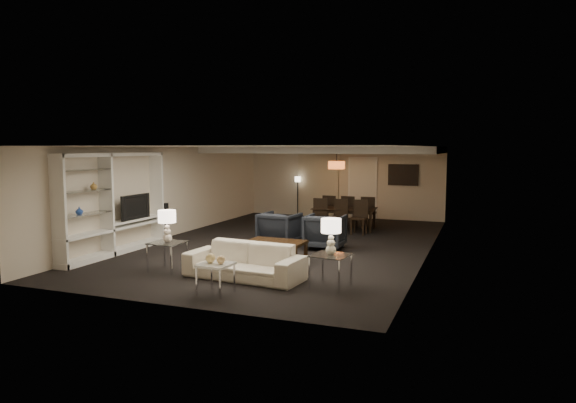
% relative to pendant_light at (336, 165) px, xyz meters
% --- Properties ---
extents(floor, '(11.00, 11.00, 0.00)m').
position_rel_pendant_light_xyz_m(floor, '(-0.30, -3.50, -1.92)').
color(floor, black).
rests_on(floor, ground).
extents(ceiling, '(7.00, 11.00, 0.02)m').
position_rel_pendant_light_xyz_m(ceiling, '(-0.30, -3.50, 0.58)').
color(ceiling, silver).
rests_on(ceiling, ground).
extents(wall_back, '(7.00, 0.02, 2.50)m').
position_rel_pendant_light_xyz_m(wall_back, '(-0.30, 2.00, -0.67)').
color(wall_back, beige).
rests_on(wall_back, ground).
extents(wall_front, '(7.00, 0.02, 2.50)m').
position_rel_pendant_light_xyz_m(wall_front, '(-0.30, -9.00, -0.67)').
color(wall_front, beige).
rests_on(wall_front, ground).
extents(wall_left, '(0.02, 11.00, 2.50)m').
position_rel_pendant_light_xyz_m(wall_left, '(-3.80, -3.50, -0.67)').
color(wall_left, beige).
rests_on(wall_left, ground).
extents(wall_right, '(0.02, 11.00, 2.50)m').
position_rel_pendant_light_xyz_m(wall_right, '(3.20, -3.50, -0.67)').
color(wall_right, beige).
rests_on(wall_right, ground).
extents(ceiling_soffit, '(7.00, 4.00, 0.20)m').
position_rel_pendant_light_xyz_m(ceiling_soffit, '(-0.30, 0.00, 0.48)').
color(ceiling_soffit, silver).
rests_on(ceiling_soffit, ceiling).
extents(curtains, '(1.50, 0.12, 2.40)m').
position_rel_pendant_light_xyz_m(curtains, '(-1.20, 1.92, -0.72)').
color(curtains, beige).
rests_on(curtains, wall_back).
extents(door, '(0.90, 0.05, 2.10)m').
position_rel_pendant_light_xyz_m(door, '(0.40, 1.97, -0.87)').
color(door, silver).
rests_on(door, wall_back).
extents(painting, '(0.95, 0.04, 0.65)m').
position_rel_pendant_light_xyz_m(painting, '(1.80, 1.96, -0.37)').
color(painting, '#142D38').
rests_on(painting, wall_back).
extents(media_unit, '(0.38, 3.40, 2.35)m').
position_rel_pendant_light_xyz_m(media_unit, '(-3.61, -6.10, -0.74)').
color(media_unit, white).
rests_on(media_unit, wall_left).
extents(pendant_light, '(0.52, 0.52, 0.24)m').
position_rel_pendant_light_xyz_m(pendant_light, '(0.00, 0.00, 0.00)').
color(pendant_light, '#D8591E').
rests_on(pendant_light, ceiling_soffit).
extents(sofa, '(2.35, 1.11, 0.66)m').
position_rel_pendant_light_xyz_m(sofa, '(0.17, -7.05, -1.59)').
color(sofa, beige).
rests_on(sofa, floor).
extents(coffee_table, '(1.27, 0.76, 0.45)m').
position_rel_pendant_light_xyz_m(coffee_table, '(0.17, -5.45, -1.70)').
color(coffee_table, black).
rests_on(coffee_table, floor).
extents(armchair_left, '(0.98, 1.01, 0.85)m').
position_rel_pendant_light_xyz_m(armchair_left, '(-0.43, -3.75, -1.50)').
color(armchair_left, black).
rests_on(armchair_left, floor).
extents(armchair_right, '(0.92, 0.95, 0.85)m').
position_rel_pendant_light_xyz_m(armchair_right, '(0.77, -3.75, -1.50)').
color(armchair_right, black).
rests_on(armchair_right, floor).
extents(side_table_left, '(0.65, 0.65, 0.58)m').
position_rel_pendant_light_xyz_m(side_table_left, '(-1.53, -7.05, -1.63)').
color(side_table_left, silver).
rests_on(side_table_left, floor).
extents(side_table_right, '(0.70, 0.70, 0.58)m').
position_rel_pendant_light_xyz_m(side_table_right, '(1.87, -7.05, -1.63)').
color(side_table_right, white).
rests_on(side_table_right, floor).
extents(table_lamp_left, '(0.36, 0.36, 0.65)m').
position_rel_pendant_light_xyz_m(table_lamp_left, '(-1.53, -7.05, -1.01)').
color(table_lamp_left, '#F7E5D0').
rests_on(table_lamp_left, side_table_left).
extents(table_lamp_right, '(0.37, 0.37, 0.65)m').
position_rel_pendant_light_xyz_m(table_lamp_right, '(1.87, -7.05, -1.01)').
color(table_lamp_right, '#F4ECCE').
rests_on(table_lamp_right, side_table_right).
extents(marble_table, '(0.55, 0.55, 0.52)m').
position_rel_pendant_light_xyz_m(marble_table, '(0.17, -8.15, -1.66)').
color(marble_table, white).
rests_on(marble_table, floor).
extents(gold_gourd_a, '(0.17, 0.17, 0.17)m').
position_rel_pendant_light_xyz_m(gold_gourd_a, '(0.07, -8.15, -1.32)').
color(gold_gourd_a, '#E8C87A').
rests_on(gold_gourd_a, marble_table).
extents(gold_gourd_b, '(0.15, 0.15, 0.15)m').
position_rel_pendant_light_xyz_m(gold_gourd_b, '(0.27, -8.15, -1.33)').
color(gold_gourd_b, '#E7BB7A').
rests_on(gold_gourd_b, marble_table).
extents(television, '(1.03, 0.14, 0.60)m').
position_rel_pendant_light_xyz_m(television, '(-3.58, -5.50, -0.87)').
color(television, black).
rests_on(television, media_unit).
extents(vase_blue, '(0.16, 0.16, 0.16)m').
position_rel_pendant_light_xyz_m(vase_blue, '(-3.61, -7.20, -0.78)').
color(vase_blue, '#2548A4').
rests_on(vase_blue, media_unit).
extents(vase_amber, '(0.16, 0.16, 0.16)m').
position_rel_pendant_light_xyz_m(vase_amber, '(-3.61, -6.74, -0.28)').
color(vase_amber, '#BA883E').
rests_on(vase_amber, media_unit).
extents(floor_speaker, '(0.13, 0.13, 1.03)m').
position_rel_pendant_light_xyz_m(floor_speaker, '(-3.43, -4.33, -1.41)').
color(floor_speaker, black).
rests_on(floor_speaker, floor).
extents(dining_table, '(1.94, 1.18, 0.66)m').
position_rel_pendant_light_xyz_m(dining_table, '(0.47, -0.74, -1.59)').
color(dining_table, black).
rests_on(dining_table, floor).
extents(chair_nl, '(0.48, 0.48, 0.98)m').
position_rel_pendant_light_xyz_m(chair_nl, '(-0.13, -1.39, -1.43)').
color(chair_nl, black).
rests_on(chair_nl, floor).
extents(chair_nm, '(0.50, 0.50, 0.98)m').
position_rel_pendant_light_xyz_m(chair_nm, '(0.47, -1.39, -1.43)').
color(chair_nm, black).
rests_on(chair_nm, floor).
extents(chair_nr, '(0.47, 0.47, 0.98)m').
position_rel_pendant_light_xyz_m(chair_nr, '(1.07, -1.39, -1.43)').
color(chair_nr, black).
rests_on(chair_nr, floor).
extents(chair_fl, '(0.48, 0.48, 0.98)m').
position_rel_pendant_light_xyz_m(chair_fl, '(-0.13, -0.09, -1.43)').
color(chair_fl, black).
rests_on(chair_fl, floor).
extents(chair_fm, '(0.48, 0.48, 0.98)m').
position_rel_pendant_light_xyz_m(chair_fm, '(0.47, -0.09, -1.43)').
color(chair_fm, black).
rests_on(chair_fm, floor).
extents(chair_fr, '(0.49, 0.49, 0.98)m').
position_rel_pendant_light_xyz_m(chair_fr, '(1.07, -0.09, -1.43)').
color(chair_fr, black).
rests_on(chair_fr, floor).
extents(floor_lamp, '(0.22, 0.22, 1.43)m').
position_rel_pendant_light_xyz_m(floor_lamp, '(-1.91, 1.70, -1.20)').
color(floor_lamp, black).
rests_on(floor_lamp, floor).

